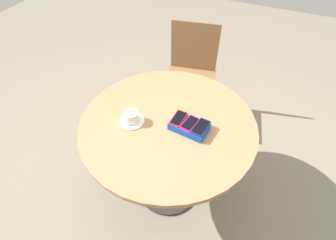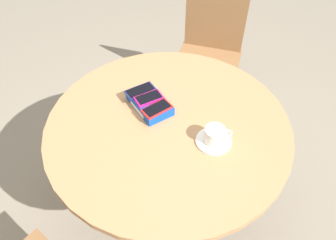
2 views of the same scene
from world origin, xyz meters
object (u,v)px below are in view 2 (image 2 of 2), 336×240
at_px(round_table, 168,141).
at_px(chair_far_side, 208,55).
at_px(phone_navy, 141,90).
at_px(saucer, 214,141).
at_px(coffee_cup, 215,135).
at_px(phone_magenta, 149,98).
at_px(phone_box, 150,103).
at_px(phone_red, 157,109).

distance_m(round_table, chair_far_side, 1.02).
height_order(phone_navy, chair_far_side, chair_far_side).
relative_size(phone_navy, saucer, 0.97).
bearing_deg(coffee_cup, round_table, -157.30).
bearing_deg(phone_navy, phone_magenta, -5.02).
bearing_deg(phone_navy, phone_box, -2.10).
distance_m(phone_navy, coffee_cup, 0.41).
relative_size(phone_red, chair_far_side, 0.15).
height_order(round_table, chair_far_side, chair_far_side).
bearing_deg(chair_far_side, phone_magenta, -62.29).
relative_size(phone_magenta, coffee_cup, 1.25).
relative_size(saucer, chair_far_side, 0.17).
distance_m(phone_box, phone_red, 0.08).
bearing_deg(coffee_cup, phone_magenta, -165.78).
height_order(round_table, coffee_cup, coffee_cup).
bearing_deg(phone_magenta, saucer, 13.95).
relative_size(round_table, coffee_cup, 10.11).
xyz_separation_m(phone_navy, phone_red, (0.14, -0.02, 0.00)).
relative_size(coffee_cup, chair_far_side, 0.12).
height_order(phone_magenta, saucer, phone_magenta).
relative_size(phone_navy, chair_far_side, 0.17).
xyz_separation_m(phone_navy, phone_magenta, (0.07, -0.01, 0.00)).
bearing_deg(round_table, phone_magenta, -179.25).
bearing_deg(phone_magenta, phone_red, -7.59).
xyz_separation_m(phone_navy, saucer, (0.40, 0.08, -0.04)).
xyz_separation_m(phone_box, chair_far_side, (-0.43, 0.82, -0.34)).
xyz_separation_m(phone_magenta, phone_red, (0.08, -0.01, -0.00)).
height_order(phone_box, chair_far_side, chair_far_side).
height_order(phone_box, phone_navy, phone_navy).
bearing_deg(chair_far_side, phone_navy, -65.88).
bearing_deg(phone_navy, phone_red, -6.39).
bearing_deg(saucer, coffee_cup, 56.98).
relative_size(round_table, phone_red, 8.17).
distance_m(phone_red, saucer, 0.28).
bearing_deg(chair_far_side, saucer, -43.88).
distance_m(phone_navy, chair_far_side, 0.97).
bearing_deg(phone_red, coffee_cup, 20.05).
bearing_deg(coffee_cup, phone_navy, -168.84).
height_order(round_table, phone_red, phone_red).
bearing_deg(phone_navy, coffee_cup, 11.16).
distance_m(phone_magenta, chair_far_side, 1.00).
relative_size(phone_magenta, phone_red, 1.01).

